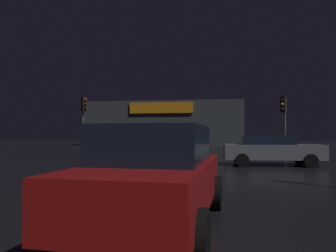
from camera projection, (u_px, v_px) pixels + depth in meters
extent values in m
plane|color=black|center=(181.00, 167.00, 14.37)|extent=(120.00, 120.00, 0.00)
cube|color=#33383D|center=(165.00, 124.00, 42.89)|extent=(20.52, 6.03, 5.80)
cube|color=orange|center=(161.00, 108.00, 39.81)|extent=(8.03, 0.24, 1.36)
cylinder|color=#595B60|center=(285.00, 127.00, 20.33)|extent=(0.12, 0.12, 3.88)
cube|color=black|center=(284.00, 104.00, 20.27)|extent=(0.41, 0.41, 0.99)
sphere|color=black|center=(282.00, 100.00, 20.17)|extent=(0.20, 0.20, 0.20)
sphere|color=orange|center=(282.00, 104.00, 20.16)|extent=(0.20, 0.20, 0.20)
sphere|color=black|center=(282.00, 109.00, 20.16)|extent=(0.20, 0.20, 0.20)
cylinder|color=#595B60|center=(83.00, 127.00, 21.52)|extent=(0.10, 0.10, 3.99)
cube|color=black|center=(84.00, 104.00, 21.45)|extent=(0.40, 0.41, 0.95)
sphere|color=red|center=(85.00, 100.00, 21.33)|extent=(0.20, 0.20, 0.20)
sphere|color=black|center=(85.00, 104.00, 21.33)|extent=(0.20, 0.20, 0.20)
sphere|color=black|center=(85.00, 108.00, 21.32)|extent=(0.20, 0.20, 0.20)
cube|color=slate|center=(272.00, 152.00, 14.98)|extent=(4.53, 1.81, 0.69)
cube|color=black|center=(268.00, 139.00, 15.02)|extent=(2.29, 1.59, 0.46)
cylinder|color=black|center=(300.00, 158.00, 15.65)|extent=(0.61, 0.23, 0.61)
cylinder|color=black|center=(311.00, 161.00, 13.94)|extent=(0.61, 0.23, 0.61)
cylinder|color=black|center=(239.00, 157.00, 16.00)|extent=(0.61, 0.23, 0.61)
cylinder|color=black|center=(242.00, 160.00, 14.30)|extent=(0.61, 0.23, 0.61)
cube|color=#A51414|center=(156.00, 184.00, 5.05)|extent=(1.99, 4.34, 0.70)
cube|color=black|center=(156.00, 144.00, 5.02)|extent=(1.66, 2.16, 0.58)
cylinder|color=black|center=(134.00, 189.00, 6.59)|extent=(0.27, 0.67, 0.66)
cylinder|color=black|center=(216.00, 192.00, 6.23)|extent=(0.27, 0.67, 0.66)
cylinder|color=black|center=(61.00, 228.00, 3.86)|extent=(0.27, 0.67, 0.66)
cylinder|color=black|center=(198.00, 237.00, 3.50)|extent=(0.27, 0.67, 0.66)
cylinder|color=gold|center=(121.00, 146.00, 22.92)|extent=(0.13, 0.13, 1.25)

